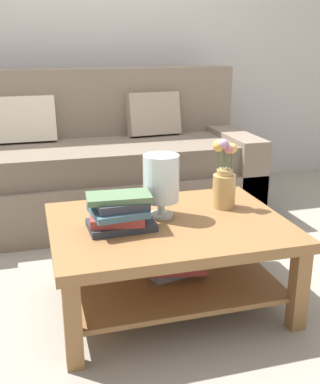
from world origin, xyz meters
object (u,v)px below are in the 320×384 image
at_px(couch, 101,168).
at_px(glass_hurricane_vase, 161,180).
at_px(coffee_table, 169,245).
at_px(book_stack_main, 119,213).
at_px(flower_pitcher, 224,180).

bearing_deg(couch, glass_hurricane_vase, -85.28).
relative_size(coffee_table, glass_hurricane_vase, 3.62).
bearing_deg(book_stack_main, coffee_table, 7.25).
xyz_separation_m(couch, flower_pitcher, (0.45, -1.22, 0.22)).
relative_size(couch, book_stack_main, 7.11).
height_order(book_stack_main, glass_hurricane_vase, glass_hurricane_vase).
height_order(couch, glass_hurricane_vase, couch).
bearing_deg(glass_hurricane_vase, book_stack_main, -155.12).
bearing_deg(coffee_table, book_stack_main, -172.75).
distance_m(couch, book_stack_main, 1.38).
distance_m(couch, coffee_table, 1.35).
relative_size(book_stack_main, flower_pitcher, 0.86).
relative_size(couch, flower_pitcher, 6.12).
height_order(couch, coffee_table, couch).
bearing_deg(couch, coffee_table, -84.80).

